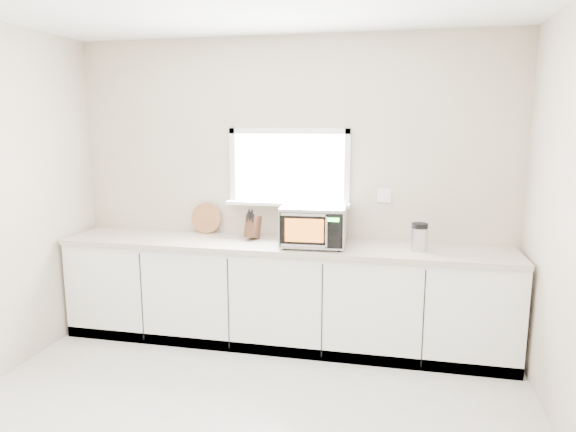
# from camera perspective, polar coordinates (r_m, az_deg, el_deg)

# --- Properties ---
(back_wall) EXTENTS (4.00, 0.17, 2.70)m
(back_wall) POSITION_cam_1_polar(r_m,az_deg,el_deg) (4.67, 0.16, 3.14)
(back_wall) COLOR beige
(back_wall) RESTS_ON ground
(cabinets) EXTENTS (3.92, 0.60, 0.88)m
(cabinets) POSITION_cam_1_polar(r_m,az_deg,el_deg) (4.60, -0.64, -8.82)
(cabinets) COLOR white
(cabinets) RESTS_ON ground
(countertop) EXTENTS (3.92, 0.64, 0.04)m
(countertop) POSITION_cam_1_polar(r_m,az_deg,el_deg) (4.46, -0.68, -3.26)
(countertop) COLOR #BDB19C
(countertop) RESTS_ON cabinets
(microwave) EXTENTS (0.55, 0.45, 0.34)m
(microwave) POSITION_cam_1_polar(r_m,az_deg,el_deg) (4.31, 2.88, -1.03)
(microwave) COLOR black
(microwave) RESTS_ON countertop
(knife_block) EXTENTS (0.12, 0.21, 0.28)m
(knife_block) POSITION_cam_1_polar(r_m,az_deg,el_deg) (4.58, -3.93, -1.13)
(knife_block) COLOR #432518
(knife_block) RESTS_ON countertop
(cutting_board) EXTENTS (0.29, 0.07, 0.29)m
(cutting_board) POSITION_cam_1_polar(r_m,az_deg,el_deg) (4.88, -9.07, -0.21)
(cutting_board) COLOR #AD7543
(cutting_board) RESTS_ON countertop
(coffee_grinder) EXTENTS (0.16, 0.16, 0.23)m
(coffee_grinder) POSITION_cam_1_polar(r_m,az_deg,el_deg) (4.30, 14.38, -2.26)
(coffee_grinder) COLOR #B0B3B8
(coffee_grinder) RESTS_ON countertop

